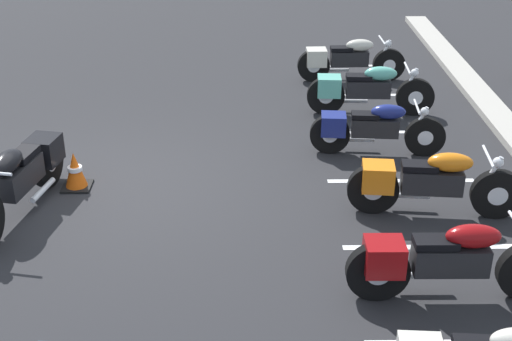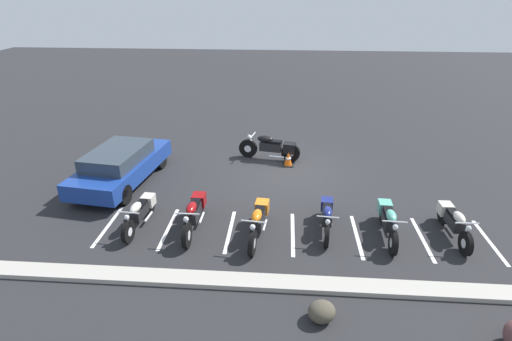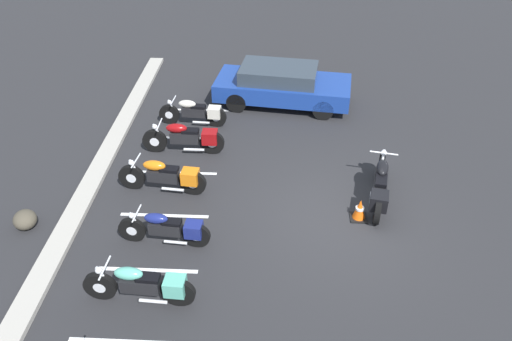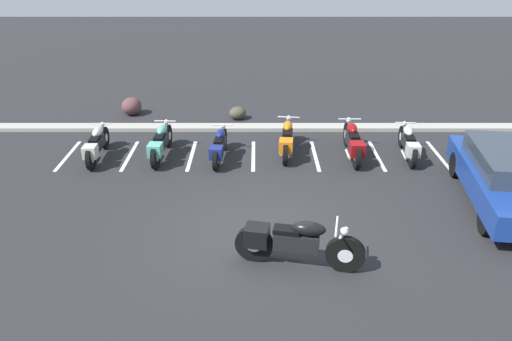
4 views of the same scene
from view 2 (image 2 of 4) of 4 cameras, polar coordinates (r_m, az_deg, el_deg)
name	(u,v)px [view 2 (image 2 of 4)]	position (r m, az deg, el deg)	size (l,w,h in m)	color
ground	(288,172)	(14.71, 4.56, -0.15)	(60.00, 60.00, 0.00)	#262628
motorcycle_black_featured	(272,147)	(15.51, 2.34, 3.33)	(2.42, 0.87, 0.96)	black
parked_bike_0	(453,221)	(12.10, 26.36, -6.51)	(0.59, 2.11, 0.83)	black
parked_bike_1	(388,220)	(11.46, 18.35, -6.71)	(0.62, 2.20, 0.86)	black
parked_bike_2	(327,216)	(11.29, 10.08, -6.37)	(0.58, 2.06, 0.81)	black
parked_bike_3	(258,220)	(10.87, 0.35, -7.05)	(0.66, 2.24, 0.88)	black
parked_bike_4	(194,212)	(11.30, -8.81, -5.94)	(0.64, 2.29, 0.90)	black
parked_bike_5	(140,212)	(11.76, -16.18, -5.65)	(0.58, 2.08, 0.82)	black
car_blue	(121,165)	(14.34, -18.75, 0.81)	(2.34, 4.50, 1.29)	black
concrete_curb	(288,283)	(9.47, 4.56, -15.79)	(18.00, 0.50, 0.12)	#A8A399
landscape_rock_1	(322,312)	(8.70, 9.36, -19.28)	(0.58, 0.52, 0.43)	#4A4336
traffic_cone	(288,159)	(15.11, 4.62, 1.59)	(0.40, 0.40, 0.53)	black
stall_line_0	(489,242)	(12.51, 30.38, -8.76)	(0.10, 2.10, 0.00)	white
stall_line_1	(422,239)	(11.83, 22.69, -9.01)	(0.10, 2.10, 0.00)	white
stall_line_2	(357,236)	(11.38, 14.22, -9.09)	(0.10, 2.10, 0.00)	white
stall_line_3	(293,234)	(11.19, 5.27, -8.97)	(0.10, 2.10, 0.00)	white
stall_line_4	(230,231)	(11.28, -3.75, -8.62)	(0.10, 2.10, 0.00)	white
stall_line_5	(168,228)	(11.62, -12.42, -8.09)	(0.10, 2.10, 0.00)	white
stall_line_6	(108,226)	(12.22, -20.39, -7.45)	(0.10, 2.10, 0.00)	white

